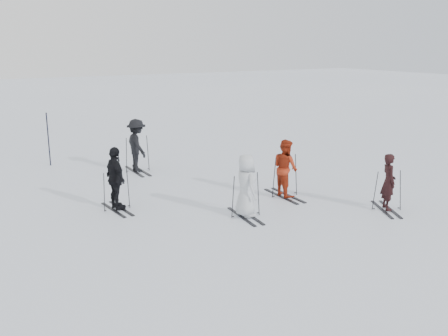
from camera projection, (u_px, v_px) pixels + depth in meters
name	position (u px, v px, depth m)	size (l,w,h in m)	color
ground	(242.00, 210.00, 14.16)	(120.00, 120.00, 0.00)	silver
skier_near_dark	(388.00, 183.00, 13.94)	(0.58, 0.38, 1.60)	black
skier_red	(285.00, 169.00, 15.17)	(0.85, 0.66, 1.75)	maroon
skier_grey	(246.00, 186.00, 13.39)	(0.83, 0.54, 1.71)	#B6BCC0
skier_uphill_left	(116.00, 179.00, 13.93)	(1.04, 0.43, 1.78)	black
skier_uphill_far	(137.00, 146.00, 18.12)	(1.23, 0.71, 1.91)	black
skis_near_dark	(388.00, 190.00, 13.99)	(0.86, 1.62, 1.18)	black
skis_red	(285.00, 176.00, 15.23)	(0.96, 1.81, 1.32)	black
skis_grey	(246.00, 195.00, 13.45)	(0.90, 1.70, 1.24)	black
skis_uphill_left	(116.00, 190.00, 14.01)	(0.85, 1.61, 1.18)	black
skis_uphill_far	(137.00, 154.00, 18.19)	(0.98, 1.85, 1.35)	black
piste_marker	(48.00, 139.00, 19.01)	(0.04, 0.04, 2.04)	black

